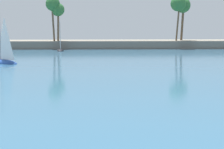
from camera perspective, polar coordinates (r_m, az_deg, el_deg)
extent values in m
cube|color=#33607F|center=(66.91, -2.51, 3.39)|extent=(220.00, 107.85, 0.06)
cube|color=slate|center=(80.75, -2.45, 4.75)|extent=(96.51, 6.00, 1.80)
cylinder|color=brown|center=(81.27, 10.42, 8.15)|extent=(0.82, 0.84, 8.15)
sphere|color=#2D6633|center=(81.41, 10.49, 11.02)|extent=(3.40, 3.40, 3.40)
cylinder|color=brown|center=(84.44, 11.12, 8.05)|extent=(0.79, 0.82, 7.97)
sphere|color=#2D6633|center=(84.56, 11.19, 10.75)|extent=(3.47, 3.47, 3.47)
cylinder|color=brown|center=(79.79, -9.33, 8.14)|extent=(0.68, 0.80, 8.02)
sphere|color=#2D6633|center=(79.93, -9.40, 11.01)|extent=(3.08, 3.08, 3.08)
cylinder|color=brown|center=(79.97, -8.55, 7.73)|extent=(0.55, 0.67, 6.82)
sphere|color=#2D6633|center=(80.05, -8.60, 10.16)|extent=(2.87, 2.87, 2.87)
ellipsoid|color=black|center=(73.65, -8.21, 3.74)|extent=(1.55, 4.40, 0.87)
cylinder|color=gray|center=(73.29, -8.26, 6.18)|extent=(0.13, 0.13, 5.42)
pyramid|color=silver|center=(74.03, -8.23, 5.88)|extent=(0.24, 1.96, 4.61)
ellipsoid|color=#234793|center=(50.95, -17.02, 1.73)|extent=(5.37, 4.28, 1.07)
cylinder|color=gray|center=(50.91, -17.39, 6.10)|extent=(0.16, 0.16, 6.70)
pyramid|color=white|center=(50.25, -16.68, 5.54)|extent=(2.11, 1.46, 5.70)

